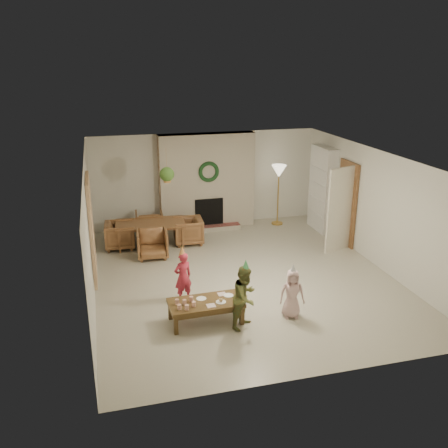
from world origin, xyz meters
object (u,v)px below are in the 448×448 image
object	(u,v)px
dining_chair_far	(149,224)
child_plaid	(245,297)
dining_chair_left	(120,235)
coffee_table_top	(206,303)
dining_chair_near	(152,244)
child_pink	(292,294)
dining_chair_right	(188,231)
dining_table	(151,234)
child_red	(183,277)

from	to	relation	value
dining_chair_far	child_plaid	xyz separation A→B (m)	(1.06, -4.87, 0.23)
dining_chair_left	coffee_table_top	distance (m)	4.07
dining_chair_near	child_pink	world-z (taller)	child_pink
dining_chair_near	child_plaid	size ratio (longest dim) A/B	0.64
coffee_table_top	child_plaid	world-z (taller)	child_plaid
dining_chair_right	child_plaid	distance (m)	4.10
dining_table	child_red	distance (m)	3.00
dining_chair_near	dining_chair_left	distance (m)	1.02
dining_chair_right	dining_table	bearing A→B (deg)	-90.00
dining_chair_far	child_red	xyz separation A→B (m)	(0.21, -3.71, 0.17)
child_pink	dining_chair_far	bearing A→B (deg)	124.12
coffee_table_top	dining_chair_right	bearing A→B (deg)	82.18
dining_chair_far	dining_chair_right	distance (m)	1.16
dining_chair_left	child_pink	bearing A→B (deg)	-142.76
child_plaid	child_pink	distance (m)	0.89
dining_table	dining_chair_far	bearing A→B (deg)	90.00
dining_chair_left	child_pink	distance (m)	4.91
dining_chair_far	child_red	size ratio (longest dim) A/B	0.72
dining_chair_far	child_pink	xyz separation A→B (m)	(1.94, -4.77, 0.13)
dining_chair_near	dining_chair_left	size ratio (longest dim) A/B	1.00
dining_chair_right	child_red	bearing A→B (deg)	-8.68
dining_chair_near	dining_chair_right	xyz separation A→B (m)	(0.95, 0.66, 0.00)
dining_chair_right	coffee_table_top	xyz separation A→B (m)	(-0.41, -3.78, 0.04)
child_plaid	child_pink	size ratio (longest dim) A/B	1.23
child_red	child_plaid	world-z (taller)	child_plaid
dining_chair_left	coffee_table_top	xyz separation A→B (m)	(1.21, -3.89, 0.04)
child_red	child_pink	world-z (taller)	child_red
dining_table	child_pink	bearing A→B (deg)	-60.09
dining_chair_left	child_plaid	size ratio (longest dim) A/B	0.64
dining_chair_left	child_plaid	distance (m)	4.58
dining_table	child_pink	xyz separation A→B (m)	(1.99, -4.05, 0.16)
child_red	dining_chair_near	bearing A→B (deg)	-100.91
child_pink	child_plaid	bearing A→B (deg)	-161.81
dining_chair_near	child_pink	bearing A→B (deg)	-54.79
child_red	child_plaid	bearing A→B (deg)	107.57
child_red	child_plaid	distance (m)	1.44
dining_chair_near	dining_chair_left	world-z (taller)	same
dining_chair_near	child_red	size ratio (longest dim) A/B	0.72
child_red	dining_chair_far	bearing A→B (deg)	-105.33
child_plaid	child_red	bearing A→B (deg)	82.85
dining_table	child_plaid	xyz separation A→B (m)	(1.10, -4.15, 0.26)
dining_chair_near	child_pink	xyz separation A→B (m)	(2.03, -3.33, 0.13)
dining_chair_far	coffee_table_top	xyz separation A→B (m)	(0.45, -4.56, 0.04)
child_pink	dining_chair_near	bearing A→B (deg)	133.44
dining_chair_right	child_plaid	bearing A→B (deg)	6.61
dining_chair_near	child_plaid	bearing A→B (deg)	-67.63
dining_chair_far	dining_chair_left	world-z (taller)	same
dining_chair_right	dining_chair_near	bearing A→B (deg)	-51.34
dining_table	dining_chair_right	world-z (taller)	dining_chair_right
dining_chair_far	coffee_table_top	bearing A→B (deg)	99.35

